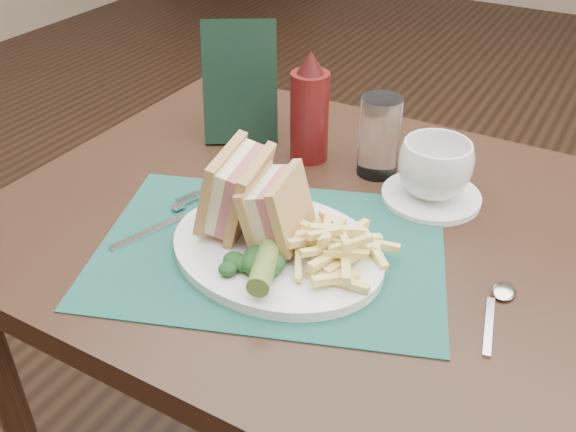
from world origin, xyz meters
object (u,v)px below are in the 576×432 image
(table_main, at_px, (306,384))
(ketchup_bottle, at_px, (310,107))
(plate, at_px, (277,250))
(sandwich_half_a, at_px, (221,186))
(drinking_glass, at_px, (379,136))
(placemat, at_px, (271,250))
(saucer, at_px, (431,196))
(sandwich_half_b, at_px, (262,205))
(coffee_cup, at_px, (435,169))
(check_presenter, at_px, (240,83))

(table_main, distance_m, ketchup_bottle, 0.50)
(plate, distance_m, sandwich_half_a, 0.12)
(plate, height_order, drinking_glass, drinking_glass)
(placemat, bearing_deg, saucer, 57.93)
(sandwich_half_b, bearing_deg, drinking_glass, 69.62)
(drinking_glass, bearing_deg, saucer, -18.26)
(saucer, bearing_deg, sandwich_half_a, -134.86)
(plate, bearing_deg, drinking_glass, 91.19)
(placemat, bearing_deg, drinking_glass, 81.32)
(plate, xyz_separation_m, sandwich_half_b, (-0.03, 0.01, 0.06))
(table_main, bearing_deg, plate, -84.16)
(sandwich_half_a, relative_size, saucer, 0.78)
(coffee_cup, bearing_deg, table_main, -139.83)
(saucer, distance_m, check_presenter, 0.38)
(plate, relative_size, drinking_glass, 2.31)
(ketchup_bottle, bearing_deg, drinking_glass, 4.74)
(sandwich_half_a, height_order, check_presenter, check_presenter)
(table_main, height_order, sandwich_half_a, sandwich_half_a)
(placemat, relative_size, drinking_glass, 3.57)
(placemat, height_order, coffee_cup, coffee_cup)
(ketchup_bottle, bearing_deg, table_main, -61.00)
(sandwich_half_b, bearing_deg, plate, -25.37)
(sandwich_half_b, relative_size, drinking_glass, 0.77)
(ketchup_bottle, bearing_deg, coffee_cup, -6.26)
(check_presenter, bearing_deg, placemat, -81.70)
(sandwich_half_b, height_order, coffee_cup, sandwich_half_b)
(drinking_glass, height_order, check_presenter, check_presenter)
(check_presenter, bearing_deg, ketchup_bottle, -35.80)
(saucer, distance_m, coffee_cup, 0.05)
(drinking_glass, relative_size, ketchup_bottle, 0.70)
(plate, xyz_separation_m, ketchup_bottle, (-0.09, 0.26, 0.08))
(plate, bearing_deg, sandwich_half_b, 170.27)
(check_presenter, bearing_deg, coffee_cup, -36.78)
(placemat, height_order, sandwich_half_b, sandwich_half_b)
(sandwich_half_a, bearing_deg, placemat, -15.50)
(sandwich_half_a, bearing_deg, saucer, 33.36)
(sandwich_half_b, height_order, saucer, sandwich_half_b)
(coffee_cup, relative_size, ketchup_bottle, 0.59)
(placemat, distance_m, plate, 0.02)
(placemat, relative_size, sandwich_half_a, 3.97)
(saucer, xyz_separation_m, ketchup_bottle, (-0.22, 0.02, 0.09))
(sandwich_half_b, xyz_separation_m, check_presenter, (-0.21, 0.27, 0.03))
(sandwich_half_a, xyz_separation_m, drinking_glass, (0.12, 0.26, -0.01))
(drinking_glass, bearing_deg, coffee_cup, -18.26)
(placemat, relative_size, sandwich_half_b, 4.61)
(coffee_cup, bearing_deg, check_presenter, 174.36)
(sandwich_half_a, xyz_separation_m, coffee_cup, (0.23, 0.23, -0.02))
(drinking_glass, bearing_deg, sandwich_half_b, -101.54)
(sandwich_half_b, bearing_deg, ketchup_bottle, 95.55)
(plate, distance_m, check_presenter, 0.37)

